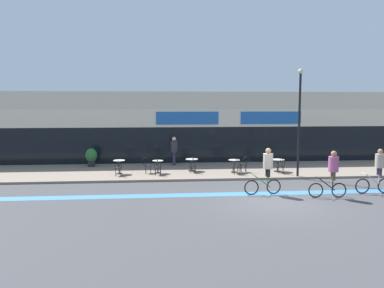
# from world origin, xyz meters

# --- Properties ---
(ground_plane) EXTENTS (120.00, 120.00, 0.00)m
(ground_plane) POSITION_xyz_m (0.00, 0.00, 0.00)
(ground_plane) COLOR #424244
(sidewalk_slab) EXTENTS (40.00, 5.50, 0.12)m
(sidewalk_slab) POSITION_xyz_m (0.00, 7.25, 0.06)
(sidewalk_slab) COLOR gray
(sidewalk_slab) RESTS_ON ground
(storefront_facade) EXTENTS (40.00, 4.06, 4.87)m
(storefront_facade) POSITION_xyz_m (0.00, 11.96, 2.43)
(storefront_facade) COLOR beige
(storefront_facade) RESTS_ON ground
(bike_lane_stripe) EXTENTS (36.00, 0.70, 0.01)m
(bike_lane_stripe) POSITION_xyz_m (0.00, 1.51, 0.00)
(bike_lane_stripe) COLOR #3D7AB7
(bike_lane_stripe) RESTS_ON ground
(bistro_table_0) EXTENTS (0.66, 0.66, 0.78)m
(bistro_table_0) POSITION_xyz_m (-6.99, 6.33, 0.67)
(bistro_table_0) COLOR black
(bistro_table_0) RESTS_ON sidewalk_slab
(bistro_table_1) EXTENTS (0.61, 0.61, 0.73)m
(bistro_table_1) POSITION_xyz_m (-4.81, 6.36, 0.63)
(bistro_table_1) COLOR black
(bistro_table_1) RESTS_ON sidewalk_slab
(bistro_table_2) EXTENTS (0.72, 0.72, 0.71)m
(bistro_table_2) POSITION_xyz_m (-2.81, 6.92, 0.63)
(bistro_table_2) COLOR black
(bistro_table_2) RESTS_ON sidewalk_slab
(bistro_table_3) EXTENTS (0.66, 0.66, 0.73)m
(bistro_table_3) POSITION_xyz_m (-0.42, 6.22, 0.64)
(bistro_table_3) COLOR black
(bistro_table_3) RESTS_ON sidewalk_slab
(bistro_table_4) EXTENTS (0.77, 0.77, 0.71)m
(bistro_table_4) POSITION_xyz_m (2.17, 6.27, 0.63)
(bistro_table_4) COLOR black
(bistro_table_4) RESTS_ON sidewalk_slab
(cafe_chair_0_near) EXTENTS (0.44, 0.59, 0.90)m
(cafe_chair_0_near) POSITION_xyz_m (-6.98, 5.71, 0.64)
(cafe_chair_0_near) COLOR black
(cafe_chair_0_near) RESTS_ON sidewalk_slab
(cafe_chair_1_near) EXTENTS (0.45, 0.60, 0.90)m
(cafe_chair_1_near) POSITION_xyz_m (-4.82, 5.73, 0.64)
(cafe_chair_1_near) COLOR black
(cafe_chair_1_near) RESTS_ON sidewalk_slab
(cafe_chair_1_side) EXTENTS (0.58, 0.41, 0.90)m
(cafe_chair_1_side) POSITION_xyz_m (-5.44, 6.36, 0.64)
(cafe_chair_1_side) COLOR black
(cafe_chair_1_side) RESTS_ON sidewalk_slab
(cafe_chair_2_near) EXTENTS (0.44, 0.59, 0.90)m
(cafe_chair_2_near) POSITION_xyz_m (-2.80, 6.29, 0.64)
(cafe_chair_2_near) COLOR black
(cafe_chair_2_near) RESTS_ON sidewalk_slab
(cafe_chair_3_near) EXTENTS (0.44, 0.60, 0.90)m
(cafe_chair_3_near) POSITION_xyz_m (-0.41, 5.60, 0.64)
(cafe_chair_3_near) COLOR black
(cafe_chair_3_near) RESTS_ON sidewalk_slab
(cafe_chair_3_side) EXTENTS (0.59, 0.44, 0.90)m
(cafe_chair_3_side) POSITION_xyz_m (0.20, 6.21, 0.64)
(cafe_chair_3_side) COLOR black
(cafe_chair_3_side) RESTS_ON sidewalk_slab
(cafe_chair_4_near) EXTENTS (0.41, 0.58, 0.90)m
(cafe_chair_4_near) POSITION_xyz_m (2.17, 5.65, 0.64)
(cafe_chair_4_near) COLOR black
(cafe_chair_4_near) RESTS_ON sidewalk_slab
(planter_pot) EXTENTS (0.73, 0.73, 1.16)m
(planter_pot) POSITION_xyz_m (-9.00, 9.02, 0.76)
(planter_pot) COLOR #232326
(planter_pot) RESTS_ON sidewalk_slab
(lamp_post) EXTENTS (0.26, 0.26, 5.80)m
(lamp_post) POSITION_xyz_m (2.81, 4.77, 3.43)
(lamp_post) COLOR black
(lamp_post) RESTS_ON sidewalk_slab
(cyclist_0) EXTENTS (1.77, 0.48, 2.04)m
(cyclist_0) POSITION_xyz_m (5.16, 1.11, 1.15)
(cyclist_0) COLOR black
(cyclist_0) RESTS_ON ground
(cyclist_1) EXTENTS (1.72, 0.53, 2.11)m
(cyclist_1) POSITION_xyz_m (0.07, 1.37, 1.23)
(cyclist_1) COLOR black
(cyclist_1) RESTS_ON ground
(cyclist_2) EXTENTS (1.67, 0.51, 2.05)m
(cyclist_2) POSITION_xyz_m (2.71, 0.53, 1.20)
(cyclist_2) COLOR black
(cyclist_2) RESTS_ON ground
(pedestrian_near_end) EXTENTS (0.59, 0.59, 1.83)m
(pedestrian_near_end) POSITION_xyz_m (-3.77, 9.13, 1.21)
(pedestrian_near_end) COLOR #382D47
(pedestrian_near_end) RESTS_ON sidewalk_slab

